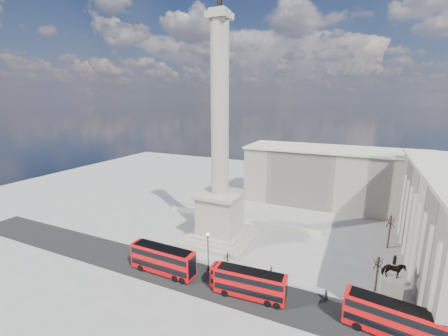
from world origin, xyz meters
The scene contains 17 objects.
ground centered at (0.00, 0.00, 0.00)m, with size 180.00×180.00×0.00m, color #989690.
asphalt_road centered at (5.00, -10.00, 0.00)m, with size 120.00×9.00×0.01m, color black.
nelsons_column centered at (0.00, 5.00, 12.92)m, with size 14.00×14.00×49.85m.
balustrade_wall centered at (0.00, 16.00, 0.55)m, with size 40.00×0.60×1.10m, color beige.
building_northeast centered at (20.00, 40.00, 8.32)m, with size 51.00×17.00×16.60m.
red_bus_a centered at (-3.44, -11.05, 2.59)m, with size 12.25×3.09×4.94m.
red_bus_b centered at (10.92, -10.29, 2.06)m, with size 9.74×2.62×3.92m.
red_bus_c centered at (12.80, -10.91, 2.38)m, with size 11.33×3.28×4.54m.
red_bus_d centered at (32.22, -10.65, 2.53)m, with size 12.13×4.30×4.81m.
victorian_lamp centered at (3.37, -7.01, 4.31)m, with size 0.63×0.63×7.32m.
equestrian_statue centered at (32.37, -3.13, 2.73)m, with size 3.76×2.82×7.90m.
bare_tree_near centered at (37.82, -3.64, 6.47)m, with size 1.88×1.88×8.21m.
bare_tree_mid centered at (30.49, -1.14, 5.04)m, with size 1.69×1.69×6.40m.
bare_tree_far centered at (33.20, 16.17, 6.00)m, with size 1.86×1.86×7.61m.
pedestrian_walking centered at (14.00, -3.45, 0.81)m, with size 0.59×0.39×1.61m, color #272228.
pedestrian_standing centered at (23.49, -6.50, 0.84)m, with size 0.81×0.63×1.67m, color #272228.
pedestrian_crossing centered at (5.20, -2.54, 0.93)m, with size 1.09×0.45×1.86m, color #272228.
Camera 1 is at (26.43, -49.82, 29.99)m, focal length 24.00 mm.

